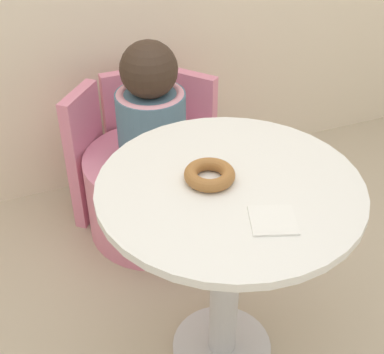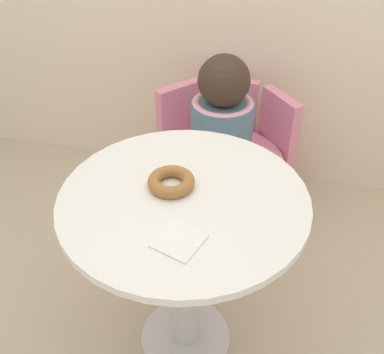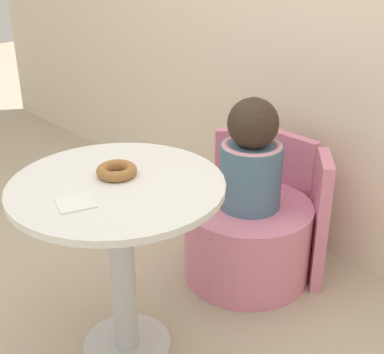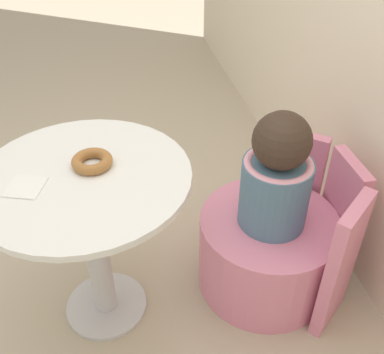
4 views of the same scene
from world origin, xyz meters
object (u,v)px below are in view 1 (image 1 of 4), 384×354
object	(u,v)px
tub_chair	(155,192)
child_figure	(151,108)
round_table	(228,232)
donut	(210,175)

from	to	relation	value
tub_chair	child_figure	size ratio (longest dim) A/B	1.17
tub_chair	child_figure	distance (m)	0.41
round_table	donut	bearing A→B (deg)	142.45
tub_chair	child_figure	xyz separation A→B (m)	(0.00, 0.00, 0.41)
tub_chair	donut	world-z (taller)	donut
child_figure	donut	size ratio (longest dim) A/B	3.50
tub_chair	child_figure	world-z (taller)	child_figure
donut	child_figure	bearing A→B (deg)	86.35
round_table	tub_chair	xyz separation A→B (m)	(-0.00, 0.71, -0.36)
donut	tub_chair	bearing A→B (deg)	86.35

